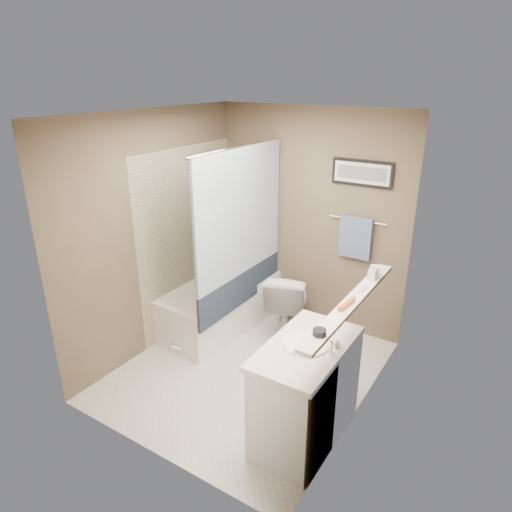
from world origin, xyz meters
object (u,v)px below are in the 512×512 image
Objects in this scene: toilet at (288,302)px; hair_brush_front at (347,304)px; bathtub at (221,304)px; soap_bottle at (372,272)px; glass_jar at (375,272)px; vanity at (305,395)px; candle_bowl_near at (320,332)px.

hair_brush_front is at bearing 115.72° from toilet.
bathtub is 11.05× the size of soap_bottle.
glass_jar is (0.00, 0.60, 0.03)m from hair_brush_front.
hair_brush_front is 0.54m from soap_bottle.
hair_brush_front reaches higher than vanity.
bathtub is at bearing 170.58° from soap_bottle.
soap_bottle is at bearing -90.00° from glass_jar.
bathtub is 2.16m from hair_brush_front.
candle_bowl_near reaches higher than toilet.
vanity is at bearing -128.70° from hair_brush_front.
glass_jar is 0.07m from soap_bottle.
soap_bottle reaches higher than vanity.
hair_brush_front is at bearing 90.00° from candle_bowl_near.
bathtub is at bearing 148.42° from vanity.
candle_bowl_near is at bearing -90.00° from soap_bottle.
bathtub is 0.79m from toilet.
toilet is at bearing 125.44° from vanity.
bathtub is 2.04m from soap_bottle.
bathtub is 1.93m from vanity.
candle_bowl_near is 1.01m from soap_bottle.
vanity is at bearing 104.92° from toilet.
soap_bottle is (0.00, 0.54, 0.05)m from hair_brush_front.
vanity reaches higher than bathtub.
glass_jar is at bearing 90.00° from candle_bowl_near.
toilet is at bearing 22.08° from bathtub.
toilet is at bearing 124.12° from candle_bowl_near.
toilet is 7.54× the size of glass_jar.
soap_bottle is (1.79, -0.30, 0.93)m from bathtub.
glass_jar is (0.00, 1.07, 0.03)m from candle_bowl_near.
candle_bowl_near reaches higher than vanity.
glass_jar reaches higher than candle_bowl_near.
glass_jar is at bearing 79.70° from vanity.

